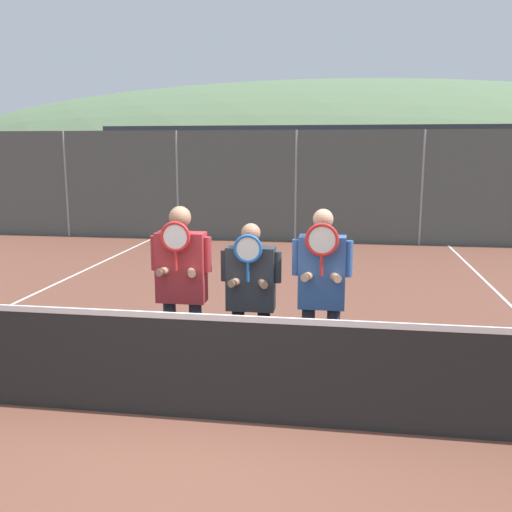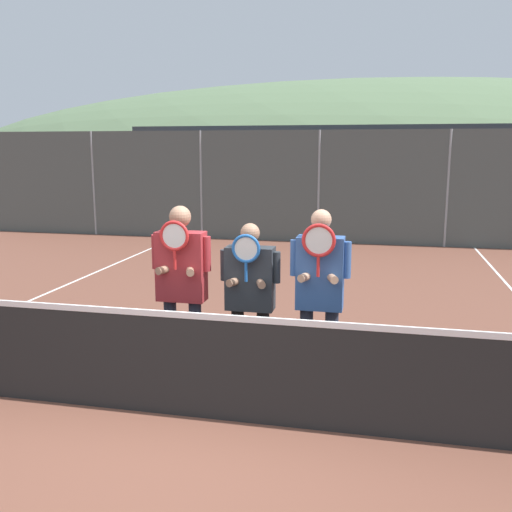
{
  "view_description": "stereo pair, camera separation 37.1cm",
  "coord_description": "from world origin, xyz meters",
  "px_view_note": "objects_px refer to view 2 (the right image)",
  "views": [
    {
      "loc": [
        1.27,
        -4.7,
        2.44
      ],
      "look_at": [
        0.38,
        0.95,
        1.35
      ],
      "focal_mm": 40.0,
      "sensor_mm": 36.0,
      "label": 1
    },
    {
      "loc": [
        1.63,
        -4.63,
        2.44
      ],
      "look_at": [
        0.38,
        0.95,
        1.35
      ],
      "focal_mm": 40.0,
      "sensor_mm": 36.0,
      "label": 2
    }
  ],
  "objects_px": {
    "player_leftmost": "(181,279)",
    "player_center_left": "(250,291)",
    "car_left_of_center": "(354,197)",
    "player_center_right": "(320,289)",
    "car_far_left": "(191,195)"
  },
  "relations": [
    {
      "from": "player_center_right",
      "to": "car_far_left",
      "type": "distance_m",
      "value": 13.47
    },
    {
      "from": "player_leftmost",
      "to": "player_center_left",
      "type": "bearing_deg",
      "value": 8.23
    },
    {
      "from": "player_leftmost",
      "to": "car_left_of_center",
      "type": "distance_m",
      "value": 12.29
    },
    {
      "from": "player_leftmost",
      "to": "player_center_right",
      "type": "height_order",
      "value": "player_leftmost"
    },
    {
      "from": "player_center_right",
      "to": "player_leftmost",
      "type": "bearing_deg",
      "value": 179.98
    },
    {
      "from": "car_left_of_center",
      "to": "car_far_left",
      "type": "bearing_deg",
      "value": 179.59
    },
    {
      "from": "player_leftmost",
      "to": "car_far_left",
      "type": "bearing_deg",
      "value": 108.6
    },
    {
      "from": "player_center_left",
      "to": "car_left_of_center",
      "type": "height_order",
      "value": "car_left_of_center"
    },
    {
      "from": "player_leftmost",
      "to": "car_far_left",
      "type": "xyz_separation_m",
      "value": [
        -4.13,
        12.28,
        -0.19
      ]
    },
    {
      "from": "car_left_of_center",
      "to": "player_center_left",
      "type": "bearing_deg",
      "value": -91.97
    },
    {
      "from": "player_leftmost",
      "to": "player_center_left",
      "type": "relative_size",
      "value": 1.1
    },
    {
      "from": "player_center_right",
      "to": "car_far_left",
      "type": "bearing_deg",
      "value": 114.29
    },
    {
      "from": "player_center_left",
      "to": "player_center_right",
      "type": "xyz_separation_m",
      "value": [
        0.72,
        -0.1,
        0.09
      ]
    },
    {
      "from": "player_center_right",
      "to": "car_far_left",
      "type": "height_order",
      "value": "player_center_right"
    },
    {
      "from": "player_center_left",
      "to": "car_far_left",
      "type": "bearing_deg",
      "value": 111.62
    }
  ]
}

